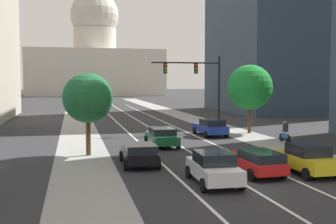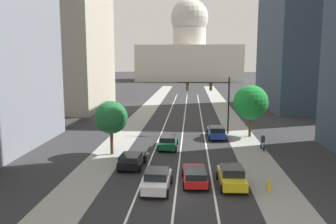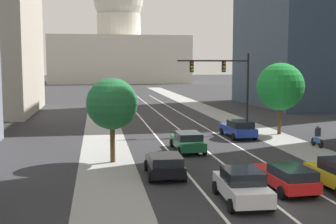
{
  "view_description": "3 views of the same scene",
  "coord_description": "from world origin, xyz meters",
  "px_view_note": "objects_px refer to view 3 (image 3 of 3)",
  "views": [
    {
      "loc": [
        -7.96,
        -19.23,
        4.94
      ],
      "look_at": [
        0.5,
        18.67,
        2.13
      ],
      "focal_mm": 45.8,
      "sensor_mm": 36.0,
      "label": 1
    },
    {
      "loc": [
        1.05,
        -24.27,
        9.65
      ],
      "look_at": [
        -2.42,
        27.41,
        1.68
      ],
      "focal_mm": 36.86,
      "sensor_mm": 36.0,
      "label": 2
    },
    {
      "loc": [
        -7.96,
        -18.95,
        6.38
      ],
      "look_at": [
        -0.76,
        25.26,
        1.49
      ],
      "focal_mm": 47.17,
      "sensor_mm": 36.0,
      "label": 3
    }
  ],
  "objects_px": {
    "traffic_signal_mast": "(227,78)",
    "cyclist": "(317,136)",
    "car_black": "(165,164)",
    "street_tree_near_left": "(112,104)",
    "car_green": "(188,141)",
    "street_tree_far_right": "(280,87)",
    "car_red": "(286,177)",
    "capitol_building": "(119,46)",
    "car_white": "(242,185)",
    "car_blue": "(238,128)"
  },
  "relations": [
    {
      "from": "car_blue",
      "to": "street_tree_far_right",
      "type": "xyz_separation_m",
      "value": [
        4.25,
        1.13,
        3.55
      ]
    },
    {
      "from": "traffic_signal_mast",
      "to": "street_tree_far_right",
      "type": "distance_m",
      "value": 4.83
    },
    {
      "from": "car_blue",
      "to": "street_tree_far_right",
      "type": "distance_m",
      "value": 5.65
    },
    {
      "from": "capitol_building",
      "to": "car_green",
      "type": "height_order",
      "value": "capitol_building"
    },
    {
      "from": "capitol_building",
      "to": "car_white",
      "type": "xyz_separation_m",
      "value": [
        -1.4,
        -134.23,
        -11.62
      ]
    },
    {
      "from": "car_white",
      "to": "traffic_signal_mast",
      "type": "distance_m",
      "value": 21.18
    },
    {
      "from": "capitol_building",
      "to": "car_black",
      "type": "relative_size",
      "value": 10.92
    },
    {
      "from": "car_blue",
      "to": "street_tree_far_right",
      "type": "relative_size",
      "value": 0.73
    },
    {
      "from": "capitol_building",
      "to": "street_tree_near_left",
      "type": "relative_size",
      "value": 8.37
    },
    {
      "from": "car_red",
      "to": "car_black",
      "type": "relative_size",
      "value": 1.08
    },
    {
      "from": "car_green",
      "to": "street_tree_near_left",
      "type": "relative_size",
      "value": 0.86
    },
    {
      "from": "cyclist",
      "to": "street_tree_near_left",
      "type": "height_order",
      "value": "street_tree_near_left"
    },
    {
      "from": "car_blue",
      "to": "car_green",
      "type": "bearing_deg",
      "value": 131.25
    },
    {
      "from": "street_tree_near_left",
      "to": "car_green",
      "type": "bearing_deg",
      "value": 26.82
    },
    {
      "from": "street_tree_far_right",
      "to": "car_red",
      "type": "bearing_deg",
      "value": -112.33
    },
    {
      "from": "car_white",
      "to": "cyclist",
      "type": "relative_size",
      "value": 2.5
    },
    {
      "from": "cyclist",
      "to": "capitol_building",
      "type": "bearing_deg",
      "value": 1.17
    },
    {
      "from": "capitol_building",
      "to": "traffic_signal_mast",
      "type": "height_order",
      "value": "capitol_building"
    },
    {
      "from": "car_green",
      "to": "cyclist",
      "type": "distance_m",
      "value": 10.15
    },
    {
      "from": "car_green",
      "to": "car_red",
      "type": "bearing_deg",
      "value": -165.38
    },
    {
      "from": "cyclist",
      "to": "street_tree_far_right",
      "type": "distance_m",
      "value": 7.37
    },
    {
      "from": "traffic_signal_mast",
      "to": "car_green",
      "type": "bearing_deg",
      "value": -124.27
    },
    {
      "from": "street_tree_near_left",
      "to": "street_tree_far_right",
      "type": "bearing_deg",
      "value": 30.71
    },
    {
      "from": "capitol_building",
      "to": "street_tree_far_right",
      "type": "distance_m",
      "value": 116.23
    },
    {
      "from": "car_red",
      "to": "traffic_signal_mast",
      "type": "relative_size",
      "value": 0.62
    },
    {
      "from": "car_black",
      "to": "street_tree_far_right",
      "type": "relative_size",
      "value": 0.65
    },
    {
      "from": "traffic_signal_mast",
      "to": "cyclist",
      "type": "height_order",
      "value": "traffic_signal_mast"
    },
    {
      "from": "car_green",
      "to": "car_red",
      "type": "xyz_separation_m",
      "value": [
        2.81,
        -10.8,
        -0.03
      ]
    },
    {
      "from": "car_red",
      "to": "cyclist",
      "type": "bearing_deg",
      "value": -37.2
    },
    {
      "from": "car_green",
      "to": "traffic_signal_mast",
      "type": "height_order",
      "value": "traffic_signal_mast"
    },
    {
      "from": "car_red",
      "to": "car_blue",
      "type": "height_order",
      "value": "car_blue"
    },
    {
      "from": "car_green",
      "to": "street_tree_near_left",
      "type": "bearing_deg",
      "value": 116.86
    },
    {
      "from": "car_black",
      "to": "car_blue",
      "type": "bearing_deg",
      "value": -32.51
    },
    {
      "from": "traffic_signal_mast",
      "to": "car_blue",
      "type": "bearing_deg",
      "value": -83.67
    },
    {
      "from": "car_white",
      "to": "capitol_building",
      "type": "bearing_deg",
      "value": 1.51
    },
    {
      "from": "car_red",
      "to": "traffic_signal_mast",
      "type": "distance_m",
      "value": 19.27
    },
    {
      "from": "car_black",
      "to": "street_tree_far_right",
      "type": "distance_m",
      "value": 18.79
    },
    {
      "from": "capitol_building",
      "to": "car_green",
      "type": "xyz_separation_m",
      "value": [
        -1.4,
        -121.99,
        -11.67
      ]
    },
    {
      "from": "car_green",
      "to": "car_red",
      "type": "distance_m",
      "value": 11.16
    },
    {
      "from": "car_black",
      "to": "street_tree_near_left",
      "type": "relative_size",
      "value": 0.77
    },
    {
      "from": "traffic_signal_mast",
      "to": "cyclist",
      "type": "relative_size",
      "value": 4.28
    },
    {
      "from": "car_green",
      "to": "cyclist",
      "type": "xyz_separation_m",
      "value": [
        10.15,
        -0.14,
        0.09
      ]
    },
    {
      "from": "street_tree_near_left",
      "to": "car_white",
      "type": "bearing_deg",
      "value": -59.39
    },
    {
      "from": "car_green",
      "to": "car_blue",
      "type": "xyz_separation_m",
      "value": [
        5.6,
        5.22,
        0.04
      ]
    },
    {
      "from": "car_green",
      "to": "cyclist",
      "type": "relative_size",
      "value": 2.75
    },
    {
      "from": "car_blue",
      "to": "traffic_signal_mast",
      "type": "xyz_separation_m",
      "value": [
        -0.29,
        2.58,
        4.32
      ]
    },
    {
      "from": "cyclist",
      "to": "street_tree_far_right",
      "type": "bearing_deg",
      "value": -0.28
    },
    {
      "from": "car_red",
      "to": "car_black",
      "type": "xyz_separation_m",
      "value": [
        -5.61,
        3.74,
        0.0
      ]
    },
    {
      "from": "capitol_building",
      "to": "street_tree_near_left",
      "type": "xyz_separation_m",
      "value": [
        -6.98,
        -124.81,
        -8.61
      ]
    },
    {
      "from": "car_blue",
      "to": "traffic_signal_mast",
      "type": "height_order",
      "value": "traffic_signal_mast"
    }
  ]
}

